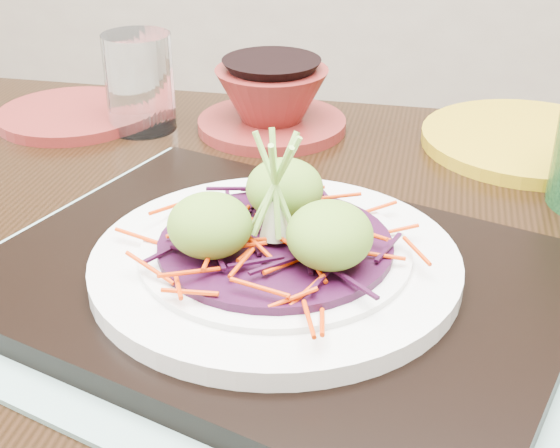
% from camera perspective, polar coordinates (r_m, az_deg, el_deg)
% --- Properties ---
extents(dining_table, '(1.16, 0.80, 0.70)m').
position_cam_1_polar(dining_table, '(0.70, -2.28, -8.31)').
color(dining_table, black).
rests_on(dining_table, ground).
extents(placemat, '(0.57, 0.51, 0.00)m').
position_cam_1_polar(placemat, '(0.58, -0.33, -5.22)').
color(placemat, gray).
rests_on(placemat, dining_table).
extents(serving_tray, '(0.49, 0.43, 0.02)m').
position_cam_1_polar(serving_tray, '(0.58, -0.33, -4.28)').
color(serving_tray, black).
rests_on(serving_tray, placemat).
extents(white_plate, '(0.27, 0.27, 0.02)m').
position_cam_1_polar(white_plate, '(0.57, -0.33, -2.73)').
color(white_plate, silver).
rests_on(white_plate, serving_tray).
extents(cabbage_bed, '(0.17, 0.17, 0.01)m').
position_cam_1_polar(cabbage_bed, '(0.56, -0.34, -1.53)').
color(cabbage_bed, '#300925').
rests_on(cabbage_bed, white_plate).
extents(carrot_julienne, '(0.21, 0.21, 0.01)m').
position_cam_1_polar(carrot_julienne, '(0.56, -0.34, -0.80)').
color(carrot_julienne, red).
rests_on(carrot_julienne, cabbage_bed).
extents(guacamole_scoops, '(0.15, 0.13, 0.05)m').
position_cam_1_polar(guacamole_scoops, '(0.55, -0.36, 0.60)').
color(guacamole_scoops, olive).
rests_on(guacamole_scoops, cabbage_bed).
extents(scallion_garnish, '(0.06, 0.06, 0.09)m').
position_cam_1_polar(scallion_garnish, '(0.54, -0.35, 2.56)').
color(scallion_garnish, '#86C24D').
rests_on(scallion_garnish, cabbage_bed).
extents(terracotta_side_plate, '(0.19, 0.19, 0.01)m').
position_cam_1_polar(terracotta_side_plate, '(0.95, -14.93, 7.72)').
color(terracotta_side_plate, maroon).
rests_on(terracotta_side_plate, dining_table).
extents(water_glass, '(0.08, 0.08, 0.11)m').
position_cam_1_polar(water_glass, '(0.89, -10.23, 10.15)').
color(water_glass, white).
rests_on(water_glass, dining_table).
extents(terracotta_bowl_set, '(0.22, 0.22, 0.07)m').
position_cam_1_polar(terracotta_bowl_set, '(0.88, -0.61, 8.85)').
color(terracotta_bowl_set, maroon).
rests_on(terracotta_bowl_set, dining_table).
extents(yellow_plate, '(0.27, 0.27, 0.01)m').
position_cam_1_polar(yellow_plate, '(0.88, 17.77, 5.84)').
color(yellow_plate, '#AB8813').
rests_on(yellow_plate, dining_table).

